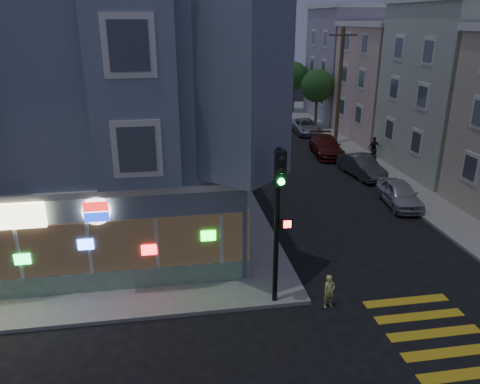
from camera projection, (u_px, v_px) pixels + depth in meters
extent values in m
plane|color=black|center=(238.00, 350.00, 14.61)|extent=(120.00, 120.00, 0.00)
cube|color=gray|center=(4.00, 161.00, 33.81)|extent=(33.00, 42.00, 0.15)
cube|color=gray|center=(464.00, 141.00, 39.37)|extent=(24.00, 42.00, 0.15)
cube|color=slate|center=(75.00, 111.00, 21.91)|extent=(14.00, 14.00, 11.00)
cube|color=silver|center=(79.00, 145.00, 22.48)|extent=(14.30, 14.30, 0.25)
cube|color=#196B33|center=(60.00, 285.00, 17.16)|extent=(13.60, 0.12, 0.80)
cube|color=#382B1E|center=(55.00, 251.00, 16.67)|extent=(13.60, 0.10, 2.00)
cylinder|color=white|center=(96.00, 211.00, 16.34)|extent=(1.00, 0.12, 1.00)
cube|color=beige|center=(421.00, 83.00, 39.09)|extent=(12.00, 8.60, 9.00)
cube|color=#9692A1|center=(375.00, 64.00, 47.16)|extent=(12.00, 8.60, 10.50)
cylinder|color=#4C3826|center=(339.00, 87.00, 37.02)|extent=(0.30, 0.30, 9.00)
cube|color=#4C3826|center=(343.00, 35.00, 35.67)|extent=(2.20, 0.12, 0.12)
cylinder|color=#4C3826|center=(316.00, 110.00, 43.61)|extent=(0.24, 0.24, 3.20)
sphere|color=#1C4E1C|center=(317.00, 86.00, 42.85)|extent=(3.00, 3.00, 3.00)
cylinder|color=#4C3826|center=(293.00, 97.00, 51.01)|extent=(0.24, 0.24, 3.20)
sphere|color=#1C4E1C|center=(294.00, 76.00, 50.25)|extent=(3.00, 3.00, 3.00)
imported|color=#F7F27E|center=(329.00, 291.00, 16.60)|extent=(0.52, 0.41, 1.25)
imported|color=black|center=(372.00, 154.00, 32.12)|extent=(0.96, 0.84, 1.67)
imported|color=#222128|center=(374.00, 148.00, 33.79)|extent=(0.96, 0.45, 1.60)
imported|color=#B8BAC0|center=(400.00, 194.00, 25.70)|extent=(2.02, 4.12, 1.35)
imported|color=#3C3F42|center=(362.00, 166.00, 30.51)|extent=(2.01, 4.32, 1.37)
imported|color=#521612|center=(326.00, 146.00, 35.22)|extent=(2.50, 5.03, 1.40)
imported|color=#A1A5AC|center=(306.00, 126.00, 42.02)|extent=(2.24, 4.62, 1.27)
cylinder|color=black|center=(277.00, 228.00, 15.96)|extent=(0.18, 0.18, 5.68)
cube|color=black|center=(280.00, 169.00, 14.96)|extent=(0.39, 0.35, 1.19)
sphere|color=black|center=(282.00, 159.00, 14.66)|extent=(0.23, 0.23, 0.23)
sphere|color=black|center=(282.00, 171.00, 14.79)|extent=(0.23, 0.23, 0.23)
sphere|color=#19F23F|center=(281.00, 182.00, 14.92)|extent=(0.23, 0.23, 0.23)
cube|color=black|center=(286.00, 223.00, 15.72)|extent=(0.38, 0.26, 0.36)
cube|color=#FF2614|center=(287.00, 224.00, 15.60)|extent=(0.25, 0.02, 0.25)
cylinder|color=silver|center=(401.00, 191.00, 26.76)|extent=(0.25, 0.25, 0.63)
sphere|color=silver|center=(402.00, 185.00, 26.63)|extent=(0.27, 0.27, 0.27)
cylinder|color=silver|center=(401.00, 190.00, 26.74)|extent=(0.47, 0.13, 0.13)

